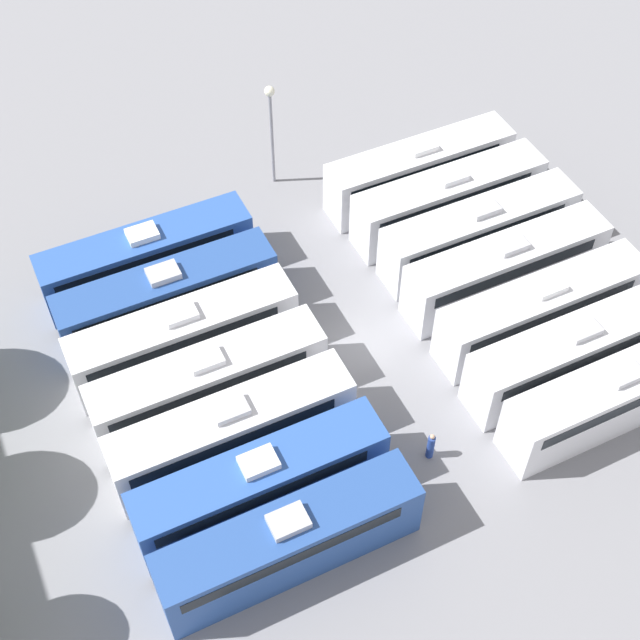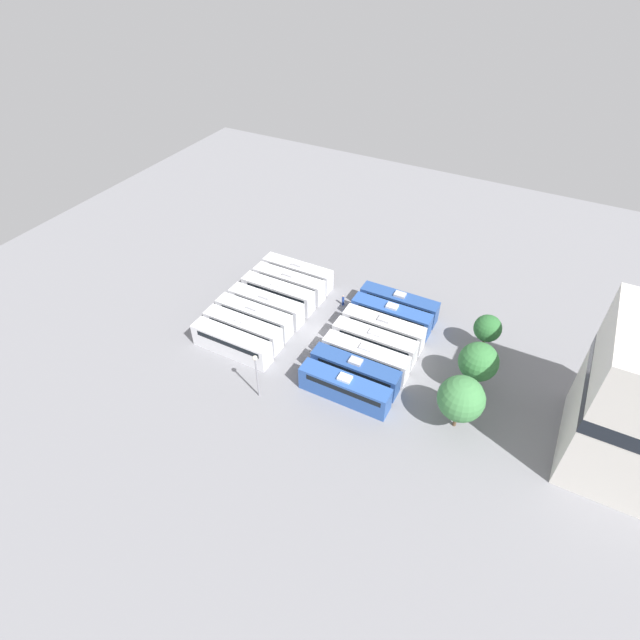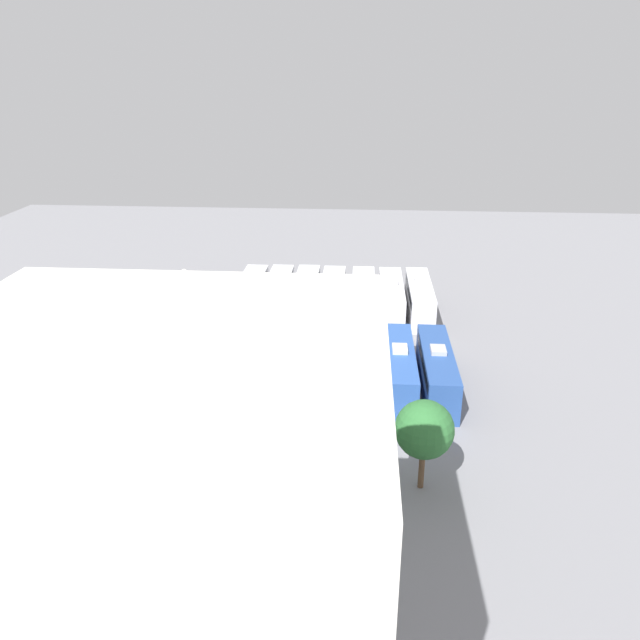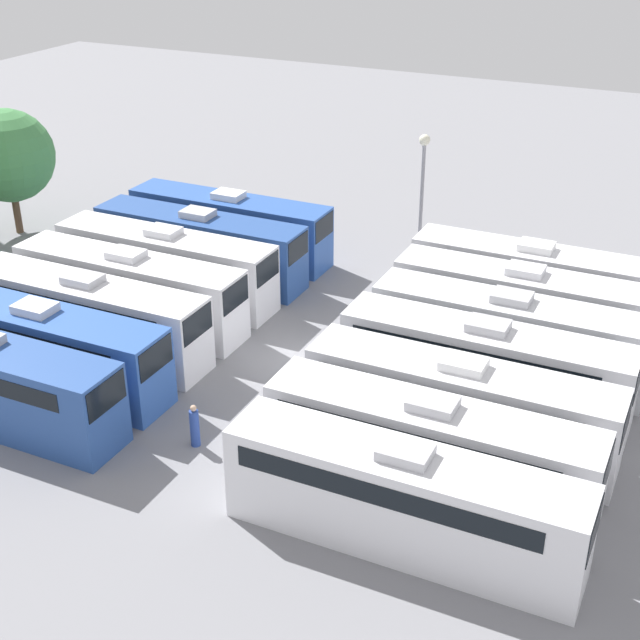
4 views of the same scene
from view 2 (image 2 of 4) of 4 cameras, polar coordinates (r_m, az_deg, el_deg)
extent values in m
plane|color=gray|center=(70.68, -0.12, -1.46)|extent=(121.49, 121.49, 0.00)
cube|color=silver|center=(79.21, -2.56, 5.33)|extent=(2.41, 11.49, 3.37)
cube|color=black|center=(78.54, -2.40, 5.85)|extent=(2.45, 9.76, 0.74)
cube|color=black|center=(81.27, -6.11, 6.94)|extent=(2.12, 0.08, 1.18)
cube|color=#B2B2B7|center=(78.15, -2.60, 6.44)|extent=(1.20, 1.60, 0.35)
cube|color=white|center=(77.09, -3.57, 4.17)|extent=(2.41, 11.49, 3.37)
cube|color=black|center=(76.39, -3.42, 4.69)|extent=(2.45, 9.76, 0.74)
cube|color=black|center=(79.19, -7.19, 5.84)|extent=(2.12, 0.08, 1.18)
cube|color=#B2B2B7|center=(76.00, -3.63, 5.29)|extent=(1.20, 1.60, 0.35)
cube|color=silver|center=(75.13, -4.83, 2.99)|extent=(2.41, 11.49, 3.37)
cube|color=black|center=(74.43, -4.68, 3.52)|extent=(2.45, 9.76, 0.74)
cube|color=black|center=(77.30, -8.49, 4.74)|extent=(2.12, 0.08, 1.18)
cube|color=white|center=(74.02, -4.91, 4.13)|extent=(1.20, 1.60, 0.35)
cube|color=white|center=(73.01, -6.15, 1.60)|extent=(2.41, 11.49, 3.37)
cube|color=black|center=(72.28, -6.01, 2.13)|extent=(2.45, 9.76, 0.74)
cube|color=black|center=(75.24, -9.88, 3.43)|extent=(2.12, 0.08, 1.18)
cube|color=#B2B2B7|center=(71.86, -6.25, 2.75)|extent=(1.20, 1.60, 0.35)
cube|color=silver|center=(71.27, -7.54, 0.33)|extent=(2.41, 11.49, 3.37)
cube|color=black|center=(70.52, -7.41, 0.86)|extent=(2.45, 9.76, 0.74)
cube|color=black|center=(73.57, -11.31, 2.24)|extent=(2.12, 0.08, 1.18)
cube|color=#B2B2B7|center=(70.10, -7.67, 1.49)|extent=(1.20, 1.60, 0.35)
cube|color=silver|center=(69.41, -8.79, -1.12)|extent=(2.41, 11.49, 3.37)
cube|color=black|center=(68.64, -8.68, -0.60)|extent=(2.45, 9.76, 0.74)
cube|color=black|center=(71.75, -12.62, 0.88)|extent=(2.12, 0.08, 1.18)
cube|color=silver|center=(68.20, -8.95, 0.04)|extent=(1.20, 1.60, 0.35)
cube|color=white|center=(67.63, -10.06, -2.65)|extent=(2.41, 11.49, 3.37)
cube|color=black|center=(66.84, -9.96, -2.13)|extent=(2.45, 9.76, 0.74)
cube|color=black|center=(70.01, -13.94, -0.54)|extent=(2.12, 0.08, 1.18)
cube|color=white|center=(66.39, -10.24, -1.48)|extent=(1.20, 1.60, 0.35)
cube|color=#284C93|center=(73.74, 8.98, 1.74)|extent=(2.41, 11.49, 3.37)
cube|color=black|center=(73.08, 9.27, 2.26)|extent=(2.45, 9.76, 0.74)
cube|color=black|center=(74.66, 4.96, 3.61)|extent=(2.12, 0.08, 1.18)
cube|color=#B2B2B7|center=(72.60, 9.13, 2.89)|extent=(1.20, 1.60, 0.35)
cube|color=#2D56A8|center=(71.47, 8.11, 0.40)|extent=(2.41, 11.49, 3.37)
cube|color=black|center=(70.79, 8.40, 0.92)|extent=(2.45, 9.76, 0.74)
cube|color=black|center=(72.42, 3.98, 2.34)|extent=(2.12, 0.08, 1.18)
cube|color=silver|center=(70.30, 8.25, 1.56)|extent=(1.20, 1.60, 0.35)
cube|color=silver|center=(69.22, 7.23, -1.07)|extent=(2.41, 11.49, 3.37)
cube|color=black|center=(68.52, 7.51, -0.54)|extent=(2.45, 9.76, 0.74)
cube|color=black|center=(70.19, 2.97, 0.95)|extent=(2.12, 0.08, 1.18)
cube|color=#B2B2B7|center=(68.01, 7.36, 0.10)|extent=(1.20, 1.60, 0.35)
cube|color=silver|center=(67.07, 6.22, -2.61)|extent=(2.41, 11.49, 3.37)
cube|color=black|center=(66.35, 6.51, -2.08)|extent=(2.45, 9.76, 0.74)
cube|color=black|center=(68.07, 1.85, -0.49)|extent=(2.12, 0.08, 1.18)
cube|color=silver|center=(65.82, 6.33, -1.42)|extent=(1.20, 1.60, 0.35)
cube|color=silver|center=(64.91, 5.21, -4.31)|extent=(2.41, 11.49, 3.37)
cube|color=black|center=(64.17, 5.49, -3.78)|extent=(2.45, 9.76, 0.74)
cube|color=black|center=(65.94, 0.70, -2.10)|extent=(2.12, 0.08, 1.18)
cube|color=silver|center=(63.62, 5.30, -3.12)|extent=(1.20, 1.60, 0.35)
cube|color=#284C93|center=(63.06, 4.01, -5.90)|extent=(2.41, 11.49, 3.37)
cube|color=black|center=(62.30, 4.30, -5.38)|extent=(2.45, 9.76, 0.74)
cube|color=black|center=(64.14, -0.60, -3.60)|extent=(2.12, 0.08, 1.18)
cube|color=#B2B2B7|center=(61.73, 4.09, -4.71)|extent=(1.20, 1.60, 0.35)
cube|color=#2D56A8|center=(61.07, 2.80, -7.83)|extent=(2.41, 11.49, 3.37)
cube|color=black|center=(60.28, 3.08, -7.31)|extent=(2.45, 9.76, 0.74)
cube|color=black|center=(62.17, -1.95, -5.40)|extent=(2.12, 0.08, 1.18)
cube|color=white|center=(59.70, 2.86, -6.64)|extent=(1.20, 1.60, 0.35)
cylinder|color=navy|center=(75.12, 2.65, 2.20)|extent=(0.36, 0.36, 1.51)
sphere|color=tan|center=(74.58, 2.67, 2.73)|extent=(0.24, 0.24, 0.24)
cylinder|color=gray|center=(60.60, -7.19, -6.58)|extent=(0.20, 0.20, 6.37)
sphere|color=#EAE5C6|center=(58.20, -7.45, -4.32)|extent=(0.60, 0.60, 0.60)
cylinder|color=brown|center=(70.41, 18.16, -2.57)|extent=(0.38, 0.38, 2.91)
sphere|color=#2D6B33|center=(68.67, 18.62, -0.90)|extent=(3.64, 3.64, 3.64)
cylinder|color=brown|center=(64.85, 17.09, -6.61)|extent=(0.32, 0.32, 3.18)
sphere|color=#387A3D|center=(62.59, 17.67, -4.56)|extent=(4.80, 4.80, 4.80)
cylinder|color=brown|center=(60.60, 15.28, -10.69)|extent=(0.42, 0.42, 2.81)
sphere|color=#428447|center=(58.17, 15.83, -8.65)|extent=(5.32, 5.32, 5.32)
camera|label=1|loc=(72.88, 22.53, 29.39)|focal=50.00mm
camera|label=3|loc=(61.72, 52.51, 1.95)|focal=35.00mm
camera|label=4|loc=(91.14, 0.03, 22.66)|focal=50.00mm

